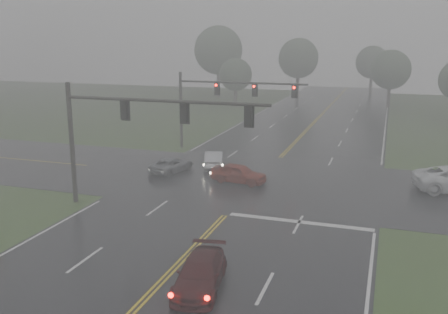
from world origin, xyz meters
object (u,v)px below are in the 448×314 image
(sedan_red, at_px, (239,183))
(car_grey, at_px, (172,172))
(signal_gantry_far, at_px, (218,97))
(sedan_silver, at_px, (214,167))
(sedan_maroon, at_px, (200,288))
(signal_gantry_near, at_px, (126,123))

(sedan_red, height_order, car_grey, sedan_red)
(car_grey, height_order, signal_gantry_far, signal_gantry_far)
(sedan_silver, bearing_deg, signal_gantry_far, -91.37)
(sedan_red, xyz_separation_m, sedan_silver, (-3.32, 3.80, 0.00))
(sedan_maroon, relative_size, sedan_silver, 1.11)
(sedan_maroon, height_order, sedan_red, sedan_red)
(sedan_red, bearing_deg, signal_gantry_near, 154.53)
(sedan_red, bearing_deg, sedan_maroon, -161.72)
(sedan_red, height_order, signal_gantry_near, signal_gantry_near)
(sedan_red, xyz_separation_m, signal_gantry_far, (-5.15, 10.10, 5.17))
(sedan_silver, distance_m, signal_gantry_far, 8.36)
(sedan_red, distance_m, signal_gantry_near, 10.63)
(car_grey, height_order, signal_gantry_near, signal_gantry_near)
(sedan_maroon, relative_size, signal_gantry_far, 0.37)
(signal_gantry_near, bearing_deg, sedan_maroon, -46.14)
(sedan_silver, xyz_separation_m, signal_gantry_near, (-1.61, -11.44, 5.49))
(car_grey, bearing_deg, sedan_red, -178.79)
(sedan_silver, bearing_deg, sedan_red, 113.54)
(sedan_red, distance_m, sedan_silver, 5.04)
(car_grey, xyz_separation_m, signal_gantry_far, (0.88, 8.85, 5.17))
(car_grey, xyz_separation_m, signal_gantry_near, (1.11, -8.90, 5.49))
(sedan_silver, height_order, signal_gantry_near, signal_gantry_near)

